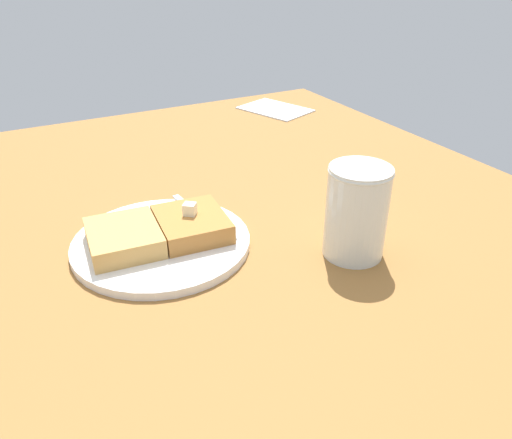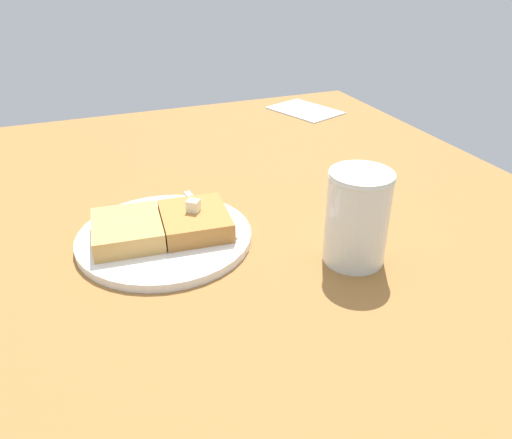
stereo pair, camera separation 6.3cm
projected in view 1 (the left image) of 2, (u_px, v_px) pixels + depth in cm
name	position (u px, v px, depth cm)	size (l,w,h in cm)	color
table_surface	(184.00, 236.00, 70.80)	(113.46, 113.46, 2.62)	olive
plate	(162.00, 242.00, 65.77)	(23.30, 23.30, 1.13)	white
toast_slice_left	(195.00, 223.00, 66.50)	(8.75, 10.06, 2.63)	#AE7134
toast_slice_middle	(124.00, 238.00, 63.28)	(8.75, 10.06, 2.63)	tan
butter_pat_primary	(189.00, 209.00, 65.49)	(1.59, 1.43, 1.59)	#F5EDC6
fork	(205.00, 220.00, 69.72)	(3.25, 16.06, 0.36)	silver
syrup_jar	(356.00, 215.00, 61.95)	(7.89, 7.89, 11.97)	#5C2B10
napkin	(275.00, 109.00, 119.69)	(11.04, 15.92, 0.30)	white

